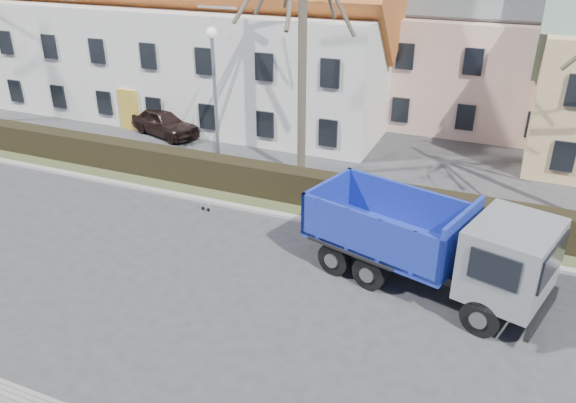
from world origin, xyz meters
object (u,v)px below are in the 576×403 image
at_px(streetlight, 216,106).
at_px(parked_car_a, 165,122).
at_px(dump_truck, 416,239).
at_px(cart_frame, 202,203).

relative_size(streetlight, parked_car_a, 1.55).
relative_size(dump_truck, parked_car_a, 1.80).
bearing_deg(cart_frame, streetlight, 106.86).
height_order(streetlight, cart_frame, streetlight).
bearing_deg(parked_car_a, cart_frame, -119.05).
relative_size(cart_frame, parked_car_a, 0.15).
bearing_deg(dump_truck, streetlight, 168.99).
bearing_deg(streetlight, parked_car_a, 144.55).
height_order(dump_truck, streetlight, streetlight).
bearing_deg(streetlight, dump_truck, -26.98).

